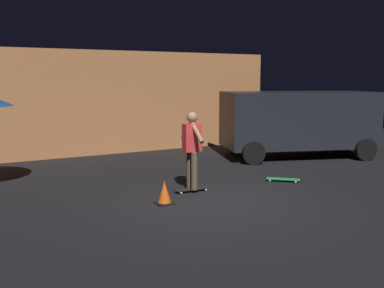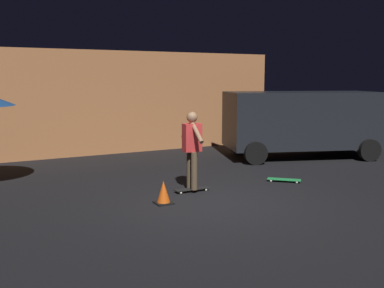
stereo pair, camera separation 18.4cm
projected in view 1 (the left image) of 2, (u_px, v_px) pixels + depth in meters
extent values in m
plane|color=black|center=(216.00, 202.00, 8.76)|extent=(28.00, 28.00, 0.00)
cube|color=#C67A47|center=(93.00, 100.00, 15.88)|extent=(11.88, 4.08, 3.32)
cube|color=black|center=(298.00, 119.00, 13.74)|extent=(4.97, 3.27, 1.70)
cube|color=black|center=(366.00, 107.00, 14.07)|extent=(0.61, 1.68, 0.64)
cylinder|color=black|center=(333.00, 140.00, 15.13)|extent=(0.70, 0.42, 0.66)
cylinder|color=black|center=(365.00, 150.00, 13.20)|extent=(0.70, 0.42, 0.66)
cylinder|color=black|center=(235.00, 143.00, 14.53)|extent=(0.70, 0.42, 0.66)
cylinder|color=black|center=(253.00, 153.00, 12.60)|extent=(0.70, 0.42, 0.66)
cube|color=black|center=(192.00, 189.00, 9.59)|extent=(0.79, 0.23, 0.02)
sphere|color=silver|center=(202.00, 188.00, 9.80)|extent=(0.05, 0.05, 0.05)
sphere|color=silver|center=(206.00, 190.00, 9.65)|extent=(0.05, 0.05, 0.05)
sphere|color=silver|center=(178.00, 191.00, 9.54)|extent=(0.05, 0.05, 0.05)
sphere|color=silver|center=(181.00, 193.00, 9.39)|extent=(0.05, 0.05, 0.05)
cube|color=green|center=(283.00, 179.00, 10.53)|extent=(0.71, 0.68, 0.02)
sphere|color=silver|center=(270.00, 181.00, 10.52)|extent=(0.05, 0.05, 0.05)
sphere|color=silver|center=(270.00, 179.00, 10.69)|extent=(0.05, 0.05, 0.05)
sphere|color=silver|center=(296.00, 182.00, 10.38)|extent=(0.05, 0.05, 0.05)
sphere|color=silver|center=(296.00, 180.00, 10.54)|extent=(0.05, 0.05, 0.05)
cylinder|color=brown|center=(190.00, 169.00, 9.62)|extent=(0.14, 0.14, 0.82)
cylinder|color=brown|center=(194.00, 171.00, 9.43)|extent=(0.14, 0.14, 0.82)
cube|color=red|center=(192.00, 138.00, 9.42)|extent=(0.39, 0.23, 0.60)
sphere|color=#936B4C|center=(192.00, 117.00, 9.36)|extent=(0.23, 0.23, 0.23)
cylinder|color=#936B4C|center=(187.00, 130.00, 9.59)|extent=(0.11, 0.54, 0.46)
cylinder|color=#936B4C|center=(197.00, 132.00, 9.20)|extent=(0.11, 0.54, 0.46)
cube|color=black|center=(165.00, 203.00, 8.67)|extent=(0.34, 0.34, 0.03)
cone|color=#EA5914|center=(164.00, 192.00, 8.64)|extent=(0.28, 0.28, 0.46)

